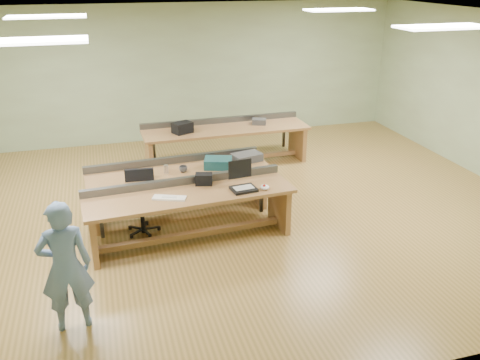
% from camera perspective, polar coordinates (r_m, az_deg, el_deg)
% --- Properties ---
extents(floor, '(10.00, 10.00, 0.00)m').
position_cam_1_polar(floor, '(8.38, -1.40, -3.28)').
color(floor, olive).
rests_on(floor, ground).
extents(ceiling, '(10.00, 10.00, 0.00)m').
position_cam_1_polar(ceiling, '(7.56, -1.62, 17.62)').
color(ceiling, silver).
rests_on(ceiling, wall_back).
extents(wall_back, '(10.00, 0.04, 3.00)m').
position_cam_1_polar(wall_back, '(11.65, -6.56, 11.83)').
color(wall_back, '#9EB78A').
rests_on(wall_back, floor).
extents(wall_front, '(10.00, 0.04, 3.00)m').
position_cam_1_polar(wall_front, '(4.36, 11.94, -7.63)').
color(wall_front, '#9EB78A').
rests_on(wall_front, floor).
extents(fluor_panels, '(6.20, 3.50, 0.03)m').
position_cam_1_polar(fluor_panels, '(7.56, -1.62, 17.40)').
color(fluor_panels, white).
rests_on(fluor_panels, ceiling).
extents(workbench_front, '(2.99, 0.98, 0.86)m').
position_cam_1_polar(workbench_front, '(7.26, -5.62, -2.79)').
color(workbench_front, '#996940').
rests_on(workbench_front, floor).
extents(workbench_mid, '(2.89, 0.94, 0.86)m').
position_cam_1_polar(workbench_mid, '(8.09, -6.87, -0.08)').
color(workbench_mid, '#996940').
rests_on(workbench_mid, floor).
extents(workbench_back, '(3.29, 0.92, 0.86)m').
position_cam_1_polar(workbench_back, '(10.16, -1.64, 4.90)').
color(workbench_back, '#996940').
rests_on(workbench_back, floor).
extents(person, '(0.59, 0.42, 1.52)m').
position_cam_1_polar(person, '(5.73, -19.02, -9.19)').
color(person, slate).
rests_on(person, floor).
extents(laptop_base, '(0.38, 0.32, 0.04)m').
position_cam_1_polar(laptop_base, '(7.21, 0.41, -1.02)').
color(laptop_base, black).
rests_on(laptop_base, workbench_front).
extents(laptop_screen, '(0.35, 0.06, 0.28)m').
position_cam_1_polar(laptop_screen, '(7.23, -0.01, 1.25)').
color(laptop_screen, black).
rests_on(laptop_screen, laptop_base).
extents(keyboard, '(0.48, 0.31, 0.03)m').
position_cam_1_polar(keyboard, '(7.01, -7.94, -2.01)').
color(keyboard, silver).
rests_on(keyboard, workbench_front).
extents(trackball_mouse, '(0.15, 0.17, 0.06)m').
position_cam_1_polar(trackball_mouse, '(7.25, 2.81, -0.79)').
color(trackball_mouse, white).
rests_on(trackball_mouse, workbench_front).
extents(camera_bag, '(0.28, 0.22, 0.17)m').
position_cam_1_polar(camera_bag, '(7.40, -4.08, 0.10)').
color(camera_bag, black).
rests_on(camera_bag, workbench_front).
extents(task_chair, '(0.55, 0.55, 0.94)m').
position_cam_1_polar(task_chair, '(7.69, -10.96, -3.34)').
color(task_chair, black).
rests_on(task_chair, floor).
extents(parts_bin_teal, '(0.50, 0.43, 0.15)m').
position_cam_1_polar(parts_bin_teal, '(8.03, -2.47, 1.93)').
color(parts_bin_teal, '#154146').
rests_on(parts_bin_teal, workbench_mid).
extents(parts_bin_grey, '(0.52, 0.39, 0.13)m').
position_cam_1_polar(parts_bin_grey, '(8.30, 0.76, 2.57)').
color(parts_bin_grey, '#39393C').
rests_on(parts_bin_grey, workbench_mid).
extents(mug, '(0.14, 0.14, 0.10)m').
position_cam_1_polar(mug, '(7.89, -6.39, 1.23)').
color(mug, '#39393C').
rests_on(mug, workbench_mid).
extents(drinks_can, '(0.08, 0.08, 0.13)m').
position_cam_1_polar(drinks_can, '(7.88, -8.31, 1.22)').
color(drinks_can, silver).
rests_on(drinks_can, workbench_mid).
extents(storage_box_back, '(0.43, 0.38, 0.20)m').
position_cam_1_polar(storage_box_back, '(9.80, -6.48, 5.86)').
color(storage_box_back, black).
rests_on(storage_box_back, workbench_back).
extents(tray_back, '(0.33, 0.29, 0.11)m').
position_cam_1_polar(tray_back, '(10.32, 2.15, 6.58)').
color(tray_back, '#39393C').
rests_on(tray_back, workbench_back).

